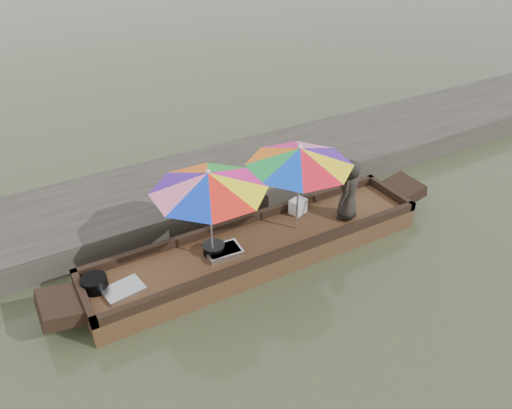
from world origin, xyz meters
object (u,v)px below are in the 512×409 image
umbrella_bow (211,216)px  supply_bag (298,206)px  boat_hull (259,249)px  tray_crayfish (223,252)px  tray_scallop (123,290)px  umbrella_stern (298,189)px  cooking_pot (94,283)px  vendor (349,189)px  charcoal_grill (214,249)px

umbrella_bow → supply_bag: bearing=11.7°
boat_hull → tray_crayfish: tray_crayfish is taller
tray_scallop → supply_bag: bearing=8.0°
tray_scallop → umbrella_stern: umbrella_stern is taller
cooking_pot → supply_bag: (3.64, 0.20, 0.03)m
tray_crayfish → vendor: vendor is taller
vendor → umbrella_stern: size_ratio=0.64×
umbrella_stern → supply_bag: bearing=52.7°
tray_scallop → umbrella_bow: bearing=3.1°
cooking_pot → vendor: size_ratio=0.34×
cooking_pot → charcoal_grill: 1.84m
cooking_pot → vendor: (4.30, -0.33, 0.45)m
charcoal_grill → umbrella_bow: (-0.05, -0.07, 0.70)m
tray_scallop → umbrella_stern: (3.01, 0.08, 0.74)m
boat_hull → cooking_pot: size_ratio=15.25×
vendor → cooking_pot: bearing=-40.1°
boat_hull → charcoal_grill: 0.82m
boat_hull → umbrella_stern: bearing=0.0°
cooking_pot → tray_scallop: size_ratio=0.68×
vendor → boat_hull: bearing=-40.7°
cooking_pot → supply_bag: 3.64m
cooking_pot → tray_crayfish: cooking_pot is taller
supply_bag → umbrella_stern: size_ratio=0.16×
tray_crayfish → charcoal_grill: size_ratio=1.68×
umbrella_stern → tray_scallop: bearing=-178.5°
tray_crayfish → tray_scallop: size_ratio=1.00×
umbrella_stern → umbrella_bow: bearing=180.0°
supply_bag → vendor: bearing=-38.7°
charcoal_grill → tray_crayfish: bearing=-35.6°
charcoal_grill → boat_hull: bearing=-5.2°
vendor → umbrella_stern: umbrella_stern is taller
tray_crayfish → cooking_pot: bearing=174.1°
boat_hull → umbrella_stern: umbrella_stern is taller
supply_bag → umbrella_stern: 0.81m
umbrella_bow → vendor: bearing=-3.3°
vendor → umbrella_stern: bearing=-44.4°
tray_crayfish → vendor: bearing=-3.2°
tray_crayfish → tray_scallop: 1.63m
charcoal_grill → umbrella_stern: (1.51, -0.07, 0.70)m
cooking_pot → tray_scallop: cooking_pot is taller
tray_scallop → charcoal_grill: (1.50, 0.15, 0.05)m
boat_hull → vendor: vendor is taller
umbrella_stern → tray_crayfish: bearing=-179.3°
supply_bag → charcoal_grill: bearing=-170.1°
charcoal_grill → umbrella_stern: 1.66m
tray_scallop → supply_bag: 3.34m
cooking_pot → umbrella_bow: 1.92m
supply_bag → umbrella_bow: size_ratio=0.16×
umbrella_stern → charcoal_grill: bearing=177.3°
tray_scallop → supply_bag: (3.30, 0.46, 0.10)m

